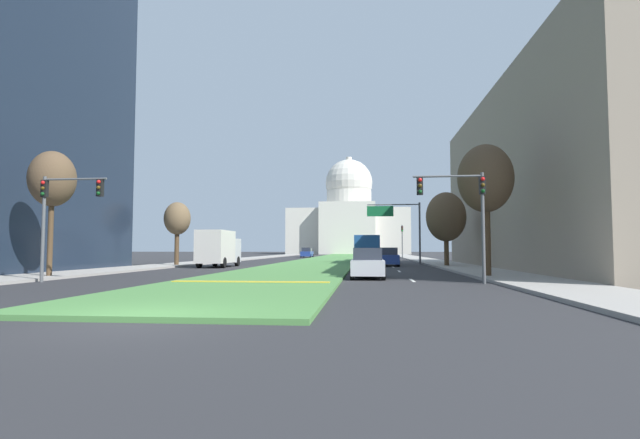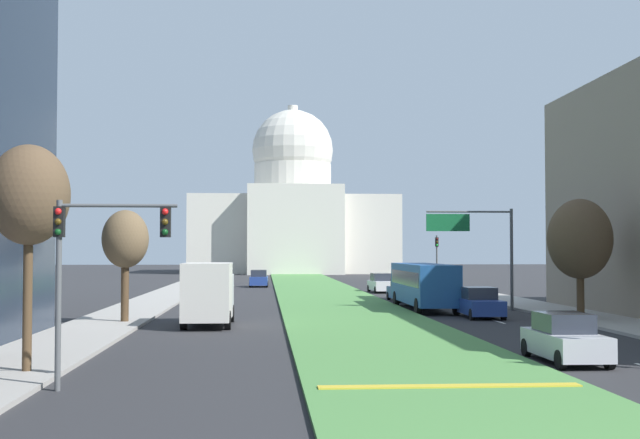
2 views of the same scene
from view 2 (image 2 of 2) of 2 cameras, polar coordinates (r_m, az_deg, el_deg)
The scene contains 20 objects.
ground_plane at distance 79.26m, azimuth -0.22°, elevation -4.90°, with size 297.76×297.76×0.00m, color #2B2B2D.
grass_median at distance 72.51m, azimuth 0.12°, elevation -5.11°, with size 7.94×121.81×0.14m, color #4C8442.
median_curb_nose at distance 23.12m, azimuth 8.90°, elevation -11.21°, with size 7.14×0.50×0.04m, color gold.
lane_dashes_right at distance 51.94m, azimuth 10.21°, elevation -6.32°, with size 0.16×46.62×0.01m.
sidewalk_left at distance 66.08m, azimuth -10.93°, elevation -5.35°, with size 4.00×121.81×0.15m, color #9E9991.
sidewalk_right at distance 68.04m, azimuth 11.66°, elevation -5.25°, with size 4.00×121.81×0.15m, color #9E9991.
capitol_building at distance 146.11m, azimuth -1.88°, elevation 0.23°, with size 34.87×29.61×29.55m.
traffic_light_near_left at distance 23.60m, azimuth -15.48°, elevation -2.11°, with size 3.34×0.35×5.20m.
traffic_light_far_right at distance 76.04m, azimuth 8.02°, elevation -2.50°, with size 0.28×0.35×5.20m.
overhead_guide_sign at distance 54.04m, azimuth 10.85°, elevation -1.22°, with size 5.63×0.20×6.50m.
street_tree_left_near at distance 27.05m, azimuth -19.33°, elevation 1.48°, with size 2.48×2.48×7.08m.
street_tree_left_mid at distance 44.42m, azimuth -13.20°, elevation -1.42°, with size 2.42×2.42×5.93m.
street_tree_right_mid at distance 47.75m, azimuth 17.38°, elevation -1.31°, with size 3.52×3.52×6.66m.
sedan_lead_stopped at distance 29.88m, azimuth 16.43°, elevation -7.87°, with size 1.83×4.36×1.68m.
sedan_midblock at distance 48.48m, azimuth 10.86°, elevation -5.66°, with size 2.05×4.71×1.73m.
sedan_distant at distance 63.11m, azimuth 5.82°, elevation -4.86°, with size 2.16×4.63×1.75m.
sedan_far_horizon at distance 75.94m, azimuth 4.19°, elevation -4.40°, with size 2.05×4.37×1.75m.
sedan_very_far at distance 87.70m, azimuth -4.21°, elevation -4.09°, with size 1.99×4.22×1.79m.
box_truck_delivery at distance 42.52m, azimuth -7.65°, elevation -5.01°, with size 2.40×6.40×3.20m.
city_bus at distance 54.18m, azimuth 7.10°, elevation -4.29°, with size 2.62×11.00×2.95m.
Camera 2 is at (-5.01, -11.34, 3.81)m, focal length 46.69 mm.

